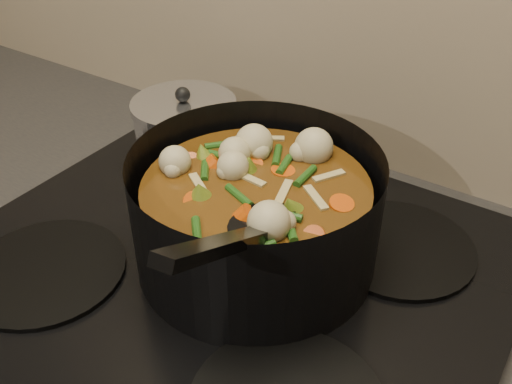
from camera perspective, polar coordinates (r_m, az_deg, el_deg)
The scene contains 3 objects.
stovetop at distance 0.68m, azimuth -2.92°, elevation -7.38°, with size 0.62×0.54×0.03m.
stockpot at distance 0.63m, azimuth 0.01°, elevation -2.31°, with size 0.29×0.37×0.20m.
saucepan at distance 0.82m, azimuth -7.04°, elevation 5.91°, with size 0.15×0.15×0.12m.
Camera 1 is at (0.30, 1.53, 1.38)m, focal length 40.00 mm.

